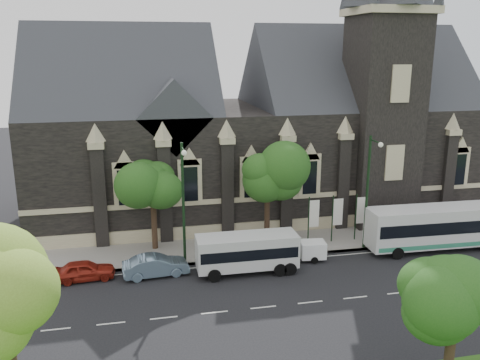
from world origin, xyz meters
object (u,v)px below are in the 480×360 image
object	(u,v)px
tree_park_near	(12,299)
car_far_red	(85,270)
shuttle_bus	(247,251)
sedan	(156,266)
tree_park_east	(457,302)
tree_walk_left	(155,178)
street_lamp_near	(369,187)
banner_flag_left	(312,216)
street_lamp_mid	(183,198)
tree_walk_right	(270,171)
banner_flag_right	(359,213)
banner_flag_center	(336,215)
tour_coach	(441,226)
box_trailer	(313,250)

from	to	relation	value
tree_park_near	car_far_red	world-z (taller)	tree_park_near
shuttle_bus	sedan	world-z (taller)	shuttle_bus
tree_park_east	tree_walk_left	xyz separation A→B (m)	(-11.97, 20.03, 1.12)
street_lamp_near	banner_flag_left	bearing A→B (deg)	152.82
tree_park_near	street_lamp_mid	world-z (taller)	street_lamp_mid
street_lamp_near	sedan	xyz separation A→B (m)	(-16.16, -1.29, -4.37)
car_far_red	tree_park_east	bearing A→B (deg)	-135.93
tree_walk_right	car_far_red	distance (m)	15.71
banner_flag_right	shuttle_bus	xyz separation A→B (m)	(-10.14, -3.89, -0.81)
banner_flag_center	banner_flag_right	xyz separation A→B (m)	(2.00, 0.00, 0.00)
tree_park_near	shuttle_bus	distance (m)	18.92
tree_walk_right	banner_flag_center	distance (m)	6.36
tour_coach	tree_walk_right	bearing A→B (deg)	161.34
banner_flag_right	shuttle_bus	bearing A→B (deg)	-159.00
tree_park_east	banner_flag_right	size ratio (longest dim) A/B	1.57
box_trailer	banner_flag_right	bearing A→B (deg)	36.26
sedan	banner_flag_center	bearing A→B (deg)	-83.10
tree_park_east	street_lamp_near	distance (m)	16.86
banner_flag_right	tour_coach	distance (m)	6.26
sedan	tour_coach	bearing A→B (deg)	-94.85
banner_flag_center	shuttle_bus	distance (m)	9.06
tree_walk_right	street_lamp_near	world-z (taller)	street_lamp_near
tree_park_near	box_trailer	size ratio (longest dim) A/B	3.14
banner_flag_left	shuttle_bus	distance (m)	7.32
tree_walk_right	banner_flag_right	size ratio (longest dim) A/B	1.95
box_trailer	sedan	bearing A→B (deg)	-172.24
tree_park_east	car_far_red	bearing A→B (deg)	137.81
banner_flag_center	sedan	xyz separation A→B (m)	(-14.44, -3.19, -1.64)
street_lamp_near	box_trailer	xyz separation A→B (m)	(-4.66, -0.96, -4.30)
street_lamp_mid	box_trailer	xyz separation A→B (m)	(9.34, -0.96, -4.30)
banner_flag_right	tour_coach	bearing A→B (deg)	-27.90
tree_walk_left	box_trailer	xyz separation A→B (m)	(11.14, -4.57, -4.93)
tree_walk_right	banner_flag_right	xyz separation A→B (m)	(7.08, -1.71, -3.43)
banner_flag_center	tour_coach	xyz separation A→B (m)	(7.52, -2.92, -0.51)
shuttle_bus	car_far_red	bearing A→B (deg)	175.08
tree_walk_right	tour_coach	world-z (taller)	tree_walk_right
tree_park_east	banner_flag_right	xyz separation A→B (m)	(4.11, 18.32, -2.24)
banner_flag_center	tree_walk_right	bearing A→B (deg)	161.36
street_lamp_mid	banner_flag_center	size ratio (longest dim) A/B	2.25
tree_walk_right	street_lamp_mid	world-z (taller)	street_lamp_mid
banner_flag_left	box_trailer	xyz separation A→B (m)	(-0.94, -2.87, -1.57)
street_lamp_mid	banner_flag_left	xyz separation A→B (m)	(10.29, 1.91, -2.73)
street_lamp_near	box_trailer	bearing A→B (deg)	-168.34
tour_coach	shuttle_bus	size ratio (longest dim) A/B	1.68
banner_flag_center	box_trailer	size ratio (longest dim) A/B	1.47
banner_flag_left	shuttle_bus	size ratio (longest dim) A/B	0.57
car_far_red	sedan	bearing A→B (deg)	-98.13
street_lamp_mid	banner_flag_right	bearing A→B (deg)	7.60
car_far_red	street_lamp_near	bearing A→B (deg)	-91.22
box_trailer	street_lamp_near	bearing A→B (deg)	17.80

